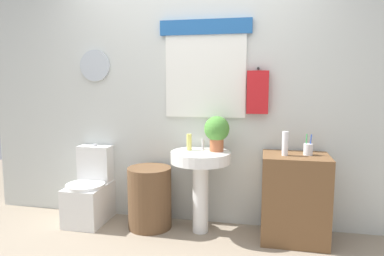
{
  "coord_description": "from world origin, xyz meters",
  "views": [
    {
      "loc": [
        0.72,
        -2.25,
        1.41
      ],
      "look_at": [
        0.08,
        0.8,
        1.0
      ],
      "focal_mm": 32.51,
      "sensor_mm": 36.0,
      "label": 1
    }
  ],
  "objects_px": {
    "lotion_bottle": "(285,144)",
    "laundry_hamper": "(150,198)",
    "toilet": "(91,193)",
    "potted_plant": "(217,131)",
    "wooden_cabinet": "(294,198)",
    "toothbrush_cup": "(308,149)",
    "soap_bottle": "(189,142)",
    "pedestal_sink": "(201,170)"
  },
  "relations": [
    {
      "from": "potted_plant",
      "to": "toothbrush_cup",
      "type": "distance_m",
      "value": 0.82
    },
    {
      "from": "pedestal_sink",
      "to": "toothbrush_cup",
      "type": "bearing_deg",
      "value": 1.22
    },
    {
      "from": "toilet",
      "to": "potted_plant",
      "type": "xyz_separation_m",
      "value": [
        1.29,
        0.02,
        0.67
      ]
    },
    {
      "from": "soap_bottle",
      "to": "toothbrush_cup",
      "type": "distance_m",
      "value": 1.07
    },
    {
      "from": "pedestal_sink",
      "to": "soap_bottle",
      "type": "height_order",
      "value": "soap_bottle"
    },
    {
      "from": "pedestal_sink",
      "to": "toilet",
      "type": "bearing_deg",
      "value": 178.13
    },
    {
      "from": "toilet",
      "to": "lotion_bottle",
      "type": "bearing_deg",
      "value": -2.34
    },
    {
      "from": "lotion_bottle",
      "to": "laundry_hamper",
      "type": "bearing_deg",
      "value": 178.17
    },
    {
      "from": "potted_plant",
      "to": "lotion_bottle",
      "type": "bearing_deg",
      "value": -9.33
    },
    {
      "from": "toilet",
      "to": "pedestal_sink",
      "type": "bearing_deg",
      "value": -1.87
    },
    {
      "from": "pedestal_sink",
      "to": "laundry_hamper",
      "type": "bearing_deg",
      "value": 180.0
    },
    {
      "from": "toilet",
      "to": "laundry_hamper",
      "type": "distance_m",
      "value": 0.65
    },
    {
      "from": "laundry_hamper",
      "to": "soap_bottle",
      "type": "bearing_deg",
      "value": 7.46
    },
    {
      "from": "soap_bottle",
      "to": "potted_plant",
      "type": "distance_m",
      "value": 0.28
    },
    {
      "from": "wooden_cabinet",
      "to": "lotion_bottle",
      "type": "distance_m",
      "value": 0.51
    },
    {
      "from": "toothbrush_cup",
      "to": "potted_plant",
      "type": "bearing_deg",
      "value": 177.19
    },
    {
      "from": "lotion_bottle",
      "to": "toothbrush_cup",
      "type": "xyz_separation_m",
      "value": [
        0.2,
        0.06,
        -0.05
      ]
    },
    {
      "from": "laundry_hamper",
      "to": "lotion_bottle",
      "type": "bearing_deg",
      "value": -1.83
    },
    {
      "from": "soap_bottle",
      "to": "toothbrush_cup",
      "type": "height_order",
      "value": "toothbrush_cup"
    },
    {
      "from": "wooden_cabinet",
      "to": "toothbrush_cup",
      "type": "height_order",
      "value": "toothbrush_cup"
    },
    {
      "from": "toilet",
      "to": "potted_plant",
      "type": "height_order",
      "value": "potted_plant"
    },
    {
      "from": "wooden_cabinet",
      "to": "potted_plant",
      "type": "height_order",
      "value": "potted_plant"
    },
    {
      "from": "soap_bottle",
      "to": "toothbrush_cup",
      "type": "relative_size",
      "value": 0.84
    },
    {
      "from": "laundry_hamper",
      "to": "toothbrush_cup",
      "type": "distance_m",
      "value": 1.54
    },
    {
      "from": "toilet",
      "to": "pedestal_sink",
      "type": "distance_m",
      "value": 1.19
    },
    {
      "from": "potted_plant",
      "to": "lotion_bottle",
      "type": "xyz_separation_m",
      "value": [
        0.61,
        -0.1,
        -0.08
      ]
    },
    {
      "from": "laundry_hamper",
      "to": "pedestal_sink",
      "type": "relative_size",
      "value": 0.77
    },
    {
      "from": "wooden_cabinet",
      "to": "toothbrush_cup",
      "type": "relative_size",
      "value": 4.2
    },
    {
      "from": "pedestal_sink",
      "to": "soap_bottle",
      "type": "xyz_separation_m",
      "value": [
        -0.12,
        0.05,
        0.25
      ]
    },
    {
      "from": "toothbrush_cup",
      "to": "soap_bottle",
      "type": "bearing_deg",
      "value": 178.41
    },
    {
      "from": "toilet",
      "to": "potted_plant",
      "type": "relative_size",
      "value": 2.35
    },
    {
      "from": "soap_bottle",
      "to": "toothbrush_cup",
      "type": "bearing_deg",
      "value": -1.59
    },
    {
      "from": "laundry_hamper",
      "to": "soap_bottle",
      "type": "xyz_separation_m",
      "value": [
        0.38,
        0.05,
        0.55
      ]
    },
    {
      "from": "pedestal_sink",
      "to": "lotion_bottle",
      "type": "distance_m",
      "value": 0.8
    },
    {
      "from": "toothbrush_cup",
      "to": "pedestal_sink",
      "type": "bearing_deg",
      "value": -178.78
    },
    {
      "from": "toilet",
      "to": "wooden_cabinet",
      "type": "distance_m",
      "value": 2.0
    },
    {
      "from": "toilet",
      "to": "toothbrush_cup",
      "type": "height_order",
      "value": "toothbrush_cup"
    },
    {
      "from": "toilet",
      "to": "potted_plant",
      "type": "distance_m",
      "value": 1.45
    },
    {
      "from": "soap_bottle",
      "to": "toilet",
      "type": "bearing_deg",
      "value": -179.31
    },
    {
      "from": "laundry_hamper",
      "to": "lotion_bottle",
      "type": "distance_m",
      "value": 1.38
    },
    {
      "from": "laundry_hamper",
      "to": "potted_plant",
      "type": "distance_m",
      "value": 0.93
    },
    {
      "from": "wooden_cabinet",
      "to": "soap_bottle",
      "type": "distance_m",
      "value": 1.07
    }
  ]
}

